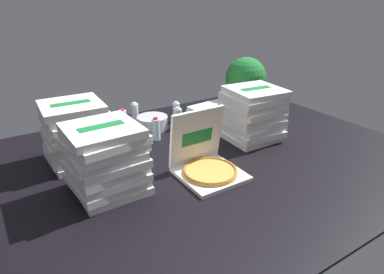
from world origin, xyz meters
The scene contains 13 objects.
ground_plane centered at (0.00, 0.00, -0.01)m, with size 3.20×2.40×0.02m, color black.
open_pizza_box centered at (-0.11, -0.20, 0.08)m, with size 0.41×0.42×0.43m.
pizza_stack_center_near centered at (-0.79, 0.48, 0.22)m, with size 0.45×0.44×0.44m.
pizza_stack_right_far centered at (0.55, 0.08, 0.22)m, with size 0.46×0.46×0.44m.
pizza_stack_right_mid centered at (-0.75, -0.05, 0.22)m, with size 0.46×0.46×0.44m.
pizza_stack_left_near centered at (0.52, 0.54, 0.07)m, with size 0.45×0.45×0.15m.
ice_bucket centered at (-0.07, 0.71, 0.06)m, with size 0.28×0.28×0.12m, color #B7BABF.
water_bottle_0 centered at (-0.14, 0.95, 0.09)m, with size 0.07×0.07×0.20m.
water_bottle_1 centered at (-0.15, 0.48, 0.09)m, with size 0.07×0.07×0.20m.
water_bottle_2 centered at (0.21, 0.76, 0.09)m, with size 0.07×0.07×0.20m.
water_bottle_3 centered at (0.14, 0.60, 0.09)m, with size 0.07×0.07×0.20m.
water_bottle_4 centered at (-0.30, 0.83, 0.09)m, with size 0.07×0.07×0.20m.
potted_plant centered at (1.01, 0.71, 0.31)m, with size 0.42×0.42×0.54m.
Camera 1 is at (-1.25, -1.82, 1.15)m, focal length 30.76 mm.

